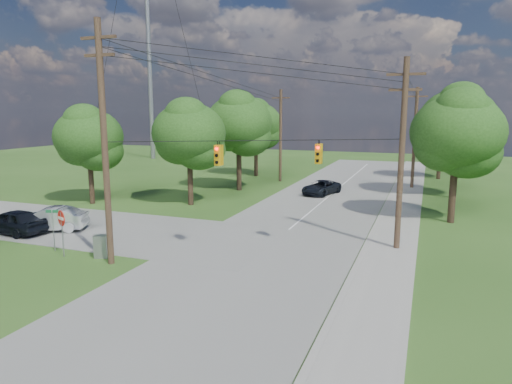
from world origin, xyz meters
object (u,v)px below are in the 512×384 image
at_px(car_cross_dark, 14,221).
at_px(car_main_north, 321,187).
at_px(car_cross_silver, 49,219).
at_px(pole_sw, 104,141).
at_px(pole_north_e, 415,137).
at_px(do_not_enter_sign, 62,223).
at_px(control_cabinet, 101,246).
at_px(pole_north_w, 281,135).
at_px(pole_ne, 402,153).

distance_m(car_cross_dark, car_main_north, 25.49).
relative_size(car_cross_silver, car_main_north, 1.01).
relative_size(pole_sw, car_main_north, 2.59).
xyz_separation_m(pole_sw, pole_north_e, (13.50, 29.60, -1.10)).
xyz_separation_m(pole_sw, car_cross_dark, (-9.44, 2.54, -5.41)).
height_order(pole_north_e, do_not_enter_sign, pole_north_e).
bearing_deg(control_cabinet, do_not_enter_sign, 171.85).
bearing_deg(car_cross_dark, pole_north_w, 165.98).
bearing_deg(control_cabinet, pole_ne, 0.71).
bearing_deg(pole_north_e, pole_ne, -90.00).
bearing_deg(pole_ne, car_cross_silver, -170.03).
relative_size(pole_sw, pole_north_e, 1.20).
distance_m(car_cross_silver, control_cabinet, 7.47).
distance_m(pole_north_w, car_main_north, 10.01).
xyz_separation_m(pole_sw, pole_ne, (13.50, 7.60, -0.76)).
bearing_deg(pole_sw, pole_north_e, 65.48).
xyz_separation_m(pole_north_e, do_not_enter_sign, (-16.58, -29.60, -3.30)).
bearing_deg(pole_ne, pole_north_w, 122.29).
relative_size(car_cross_dark, control_cabinet, 3.77).
relative_size(pole_north_w, do_not_enter_sign, 3.95).
height_order(pole_sw, car_cross_silver, pole_sw).
xyz_separation_m(car_main_north, do_not_enter_sign, (-8.79, -23.04, 1.16)).
xyz_separation_m(car_cross_dark, do_not_enter_sign, (6.35, -2.54, 1.02)).
bearing_deg(pole_sw, car_main_north, 76.08).
xyz_separation_m(pole_north_e, pole_north_w, (-13.90, 0.00, 0.00)).
height_order(car_cross_silver, do_not_enter_sign, do_not_enter_sign).
bearing_deg(car_cross_silver, pole_north_e, 115.73).
relative_size(pole_sw, pole_north_w, 1.20).
xyz_separation_m(pole_ne, pole_north_w, (-13.90, 22.00, -0.34)).
distance_m(pole_north_e, do_not_enter_sign, 34.08).
height_order(car_cross_silver, control_cabinet, car_cross_silver).
distance_m(pole_sw, car_cross_dark, 11.17).
bearing_deg(car_cross_silver, pole_sw, 39.17).
xyz_separation_m(pole_north_w, car_main_north, (6.11, -6.55, -4.46)).
xyz_separation_m(car_cross_silver, control_cabinet, (6.72, -3.25, -0.20)).
bearing_deg(pole_sw, do_not_enter_sign, 179.92).
relative_size(pole_ne, do_not_enter_sign, 4.15).
relative_size(car_main_north, do_not_enter_sign, 1.83).
relative_size(pole_north_e, car_cross_dark, 2.18).
height_order(pole_sw, do_not_enter_sign, pole_sw).
bearing_deg(do_not_enter_sign, car_cross_dark, -178.24).
bearing_deg(pole_north_w, control_cabinet, -91.39).
distance_m(pole_ne, pole_north_w, 26.03).
relative_size(pole_north_w, car_cross_silver, 2.14).
bearing_deg(pole_north_w, pole_north_e, 0.00).
bearing_deg(pole_north_e, car_cross_dark, -130.28).
distance_m(pole_ne, car_cross_dark, 23.94).
xyz_separation_m(pole_north_w, car_cross_silver, (-7.43, -25.75, -4.33)).
xyz_separation_m(car_main_north, control_cabinet, (-6.81, -22.45, -0.06)).
distance_m(pole_ne, pole_north_e, 22.00).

